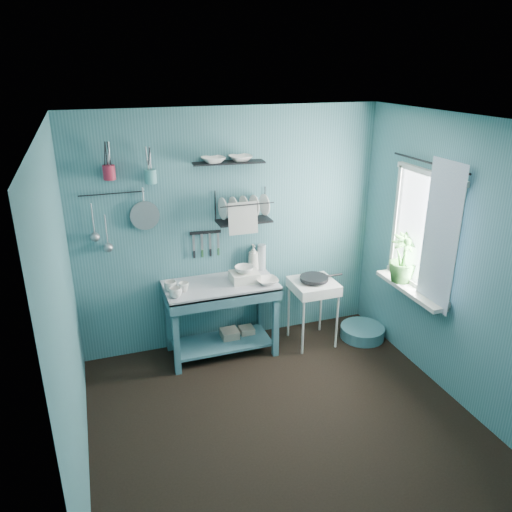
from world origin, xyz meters
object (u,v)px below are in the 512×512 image
object	(u,v)px
soap_bottle	(253,258)
water_bottle	(262,257)
floor_basin	(362,332)
utensil_cup_magenta	(109,172)
storage_tin_large	(230,339)
potted_plant	(403,258)
wash_tub	(244,277)
work_counter	(221,319)
mug_right	(171,286)
mug_mid	(184,287)
mug_left	(176,292)
utensil_cup_teal	(151,176)
dish_rack	(244,207)
colander	(145,216)
storage_tin_small	(247,335)
hotplate_stand	(312,312)
frying_pan	(314,278)

from	to	relation	value
soap_bottle	water_bottle	size ratio (longest dim) A/B	1.07
soap_bottle	floor_basin	xyz separation A→B (m)	(1.15, -0.41, -0.88)
utensil_cup_magenta	storage_tin_large	xyz separation A→B (m)	(1.05, -0.16, -1.84)
potted_plant	wash_tub	bearing A→B (deg)	158.71
work_counter	mug_right	distance (m)	0.67
utensil_cup_magenta	mug_mid	bearing A→B (deg)	-25.11
work_counter	soap_bottle	distance (m)	0.72
storage_tin_large	floor_basin	xyz separation A→B (m)	(1.47, -0.26, -0.04)
water_bottle	mug_mid	bearing A→B (deg)	-162.72
mug_left	utensil_cup_teal	size ratio (longest dim) A/B	0.95
mug_mid	dish_rack	size ratio (longest dim) A/B	0.18
colander	storage_tin_small	size ratio (longest dim) A/B	1.40
utensil_cup_teal	mug_left	bearing A→B (deg)	-74.21
mug_right	hotplate_stand	world-z (taller)	mug_right
soap_bottle	water_bottle	bearing A→B (deg)	11.31
utensil_cup_teal	floor_basin	distance (m)	2.85
colander	floor_basin	distance (m)	2.70
storage_tin_small	frying_pan	bearing A→B (deg)	-14.91
utensil_cup_magenta	wash_tub	bearing A→B (deg)	-10.74
utensil_cup_magenta	colander	bearing A→B (deg)	5.96
mug_mid	floor_basin	bearing A→B (deg)	-4.42
floor_basin	soap_bottle	bearing A→B (deg)	160.35
soap_bottle	storage_tin_large	xyz separation A→B (m)	(-0.32, -0.15, -0.84)
mug_mid	potted_plant	xyz separation A→B (m)	(2.10, -0.53, 0.23)
mug_left	utensil_cup_teal	bearing A→B (deg)	105.79
dish_rack	potted_plant	world-z (taller)	dish_rack
mug_left	dish_rack	xyz separation A→B (m)	(0.79, 0.32, 0.69)
work_counter	mug_right	xyz separation A→B (m)	(-0.50, 0.00, 0.45)
wash_tub	potted_plant	world-z (taller)	potted_plant
hotplate_stand	potted_plant	xyz separation A→B (m)	(0.72, -0.49, 0.71)
mug_mid	storage_tin_large	distance (m)	0.89
mug_mid	colander	size ratio (longest dim) A/B	0.36
utensil_cup_magenta	storage_tin_small	size ratio (longest dim) A/B	0.65
mug_mid	potted_plant	world-z (taller)	potted_plant
utensil_cup_magenta	water_bottle	bearing A→B (deg)	0.47
colander	wash_tub	bearing A→B (deg)	-15.75
storage_tin_large	storage_tin_small	xyz separation A→B (m)	(0.20, 0.03, -0.01)
water_bottle	mug_left	bearing A→B (deg)	-159.19
colander	mug_right	bearing A→B (deg)	-55.35
soap_bottle	utensil_cup_magenta	size ratio (longest dim) A/B	2.30
wash_tub	hotplate_stand	world-z (taller)	wash_tub
wash_tub	storage_tin_small	size ratio (longest dim) A/B	1.40
mug_left	storage_tin_small	xyz separation A→B (m)	(0.78, 0.24, -0.75)
floor_basin	utensil_cup_magenta	bearing A→B (deg)	170.58
mug_right	utensil_cup_teal	bearing A→B (deg)	112.00
storage_tin_large	storage_tin_small	world-z (taller)	storage_tin_large
work_counter	dish_rack	bearing A→B (deg)	39.23
mug_mid	mug_right	distance (m)	0.13
mug_right	potted_plant	distance (m)	2.31
soap_bottle	colander	xyz separation A→B (m)	(-1.08, 0.04, 0.56)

